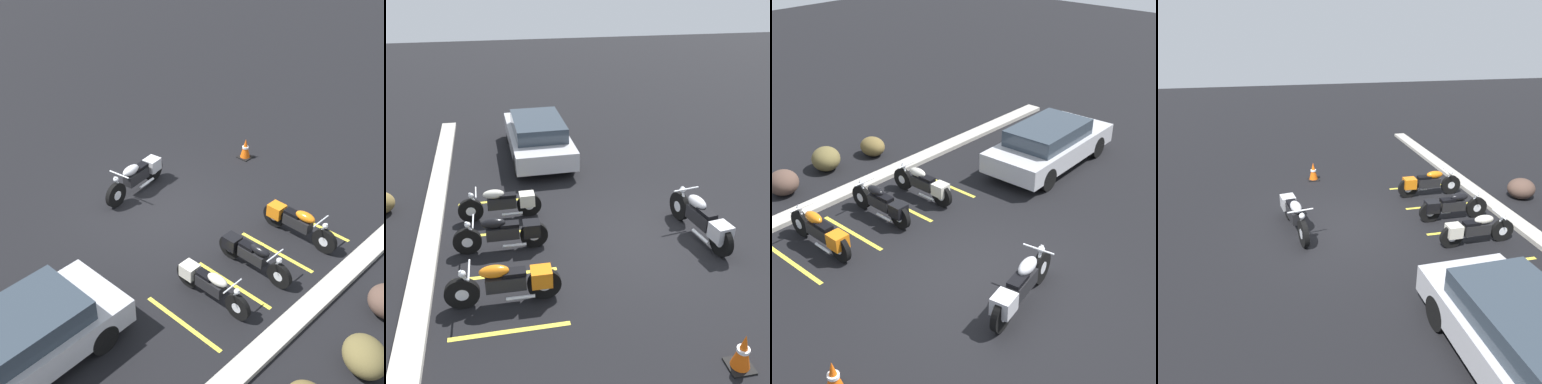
% 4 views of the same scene
% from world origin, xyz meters
% --- Properties ---
extents(ground, '(60.00, 60.00, 0.00)m').
position_xyz_m(ground, '(0.00, 0.00, 0.00)').
color(ground, black).
extents(motorcycle_silver_featured, '(2.32, 0.78, 0.92)m').
position_xyz_m(motorcycle_silver_featured, '(-0.21, -1.07, 0.49)').
color(motorcycle_silver_featured, black).
rests_on(motorcycle_silver_featured, ground).
extents(parked_bike_0, '(0.60, 2.13, 0.84)m').
position_xyz_m(parked_bike_0, '(-1.55, 3.33, 0.45)').
color(parked_bike_0, black).
rests_on(parked_bike_0, ground).
extents(parked_bike_1, '(0.57, 2.05, 0.81)m').
position_xyz_m(parked_bike_1, '(0.19, 3.31, 0.43)').
color(parked_bike_1, black).
rests_on(parked_bike_1, ground).
extents(parked_bike_2, '(0.57, 2.01, 0.79)m').
position_xyz_m(parked_bike_2, '(1.57, 3.27, 0.42)').
color(parked_bike_2, black).
rests_on(parked_bike_2, ground).
extents(car_silver, '(4.35, 1.92, 1.29)m').
position_xyz_m(car_silver, '(5.38, 2.00, 0.68)').
color(car_silver, black).
rests_on(car_silver, ground).
extents(concrete_curb, '(18.00, 0.50, 0.12)m').
position_xyz_m(concrete_curb, '(0.00, 5.03, 0.06)').
color(concrete_curb, '#A8A399').
rests_on(concrete_curb, ground).
extents(landscape_rock_0, '(1.21, 1.25, 0.67)m').
position_xyz_m(landscape_rock_0, '(0.90, 6.61, 0.33)').
color(landscape_rock_0, brown).
rests_on(landscape_rock_0, ground).
extents(landscape_rock_1, '(1.15, 1.15, 0.66)m').
position_xyz_m(landscape_rock_1, '(-0.72, 6.24, 0.33)').
color(landscape_rock_1, '#503B31').
rests_on(landscape_rock_1, ground).
extents(landscape_rock_2, '(0.78, 0.89, 0.57)m').
position_xyz_m(landscape_rock_2, '(2.41, 6.37, 0.28)').
color(landscape_rock_2, brown).
rests_on(landscape_rock_2, ground).
extents(traffic_cone, '(0.40, 0.40, 0.65)m').
position_xyz_m(traffic_cone, '(-3.78, -0.09, 0.31)').
color(traffic_cone, black).
rests_on(traffic_cone, ground).
extents(stall_line_0, '(0.10, 2.10, 0.00)m').
position_xyz_m(stall_line_0, '(-2.32, 3.39, 0.00)').
color(stall_line_0, gold).
rests_on(stall_line_0, ground).
extents(stall_line_1, '(0.10, 2.10, 0.00)m').
position_xyz_m(stall_line_1, '(-0.73, 3.39, 0.00)').
color(stall_line_1, gold).
rests_on(stall_line_1, ground).
extents(stall_line_2, '(0.10, 2.10, 0.00)m').
position_xyz_m(stall_line_2, '(0.87, 3.39, 0.00)').
color(stall_line_2, gold).
rests_on(stall_line_2, ground).
extents(stall_line_3, '(0.10, 2.10, 0.00)m').
position_xyz_m(stall_line_3, '(2.47, 3.39, 0.00)').
color(stall_line_3, gold).
rests_on(stall_line_3, ground).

